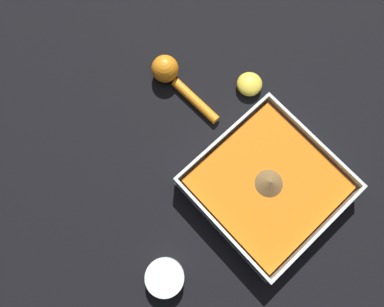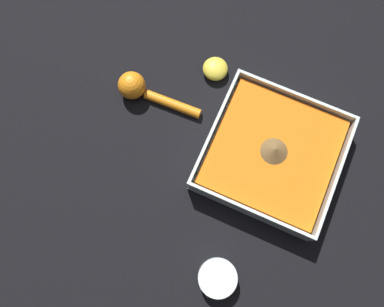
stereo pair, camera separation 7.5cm
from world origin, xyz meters
TOP-DOWN VIEW (x-y plane):
  - ground_plane at (0.00, 0.00)m, footprint 4.00×4.00m
  - square_dish at (0.00, 0.02)m, footprint 0.26×0.26m
  - spice_bowl at (0.26, 0.01)m, footprint 0.07×0.07m
  - lemon_squeezer at (-0.02, -0.28)m, footprint 0.06×0.18m
  - lemon_half at (-0.13, -0.16)m, footprint 0.06×0.06m

SIDE VIEW (x-z plane):
  - ground_plane at x=0.00m, z-range 0.00..0.00m
  - lemon_half at x=-0.13m, z-range 0.00..0.03m
  - spice_bowl at x=0.26m, z-range 0.00..0.03m
  - square_dish at x=0.00m, z-range -0.01..0.06m
  - lemon_squeezer at x=-0.02m, z-range 0.00..0.05m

